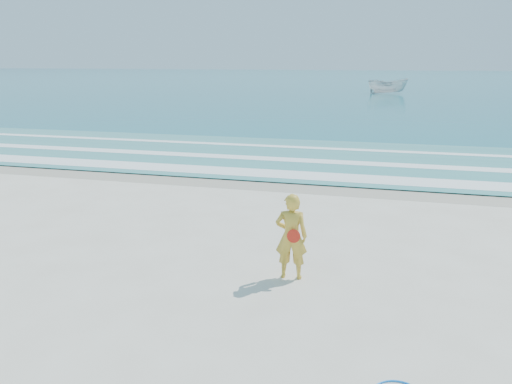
# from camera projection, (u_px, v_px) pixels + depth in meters

# --- Properties ---
(ground) EXTENTS (400.00, 400.00, 0.00)m
(ground) POSITION_uv_depth(u_px,v_px,m) (175.00, 290.00, 9.76)
(ground) COLOR silver
(ground) RESTS_ON ground
(wet_sand) EXTENTS (400.00, 2.40, 0.00)m
(wet_sand) POSITION_uv_depth(u_px,v_px,m) (275.00, 183.00, 18.18)
(wet_sand) COLOR #B2A893
(wet_sand) RESTS_ON ground
(ocean) EXTENTS (400.00, 190.00, 0.04)m
(ocean) POSITION_uv_depth(u_px,v_px,m) (371.00, 80.00, 107.92)
(ocean) COLOR #19727F
(ocean) RESTS_ON ground
(shallow) EXTENTS (400.00, 10.00, 0.01)m
(shallow) POSITION_uv_depth(u_px,v_px,m) (298.00, 157.00, 22.84)
(shallow) COLOR #59B7AD
(shallow) RESTS_ON ocean
(foam_near) EXTENTS (400.00, 1.40, 0.01)m
(foam_near) POSITION_uv_depth(u_px,v_px,m) (282.00, 174.00, 19.38)
(foam_near) COLOR white
(foam_near) RESTS_ON shallow
(foam_mid) EXTENTS (400.00, 0.90, 0.01)m
(foam_mid) POSITION_uv_depth(u_px,v_px,m) (295.00, 160.00, 22.09)
(foam_mid) COLOR white
(foam_mid) RESTS_ON shallow
(foam_far) EXTENTS (400.00, 0.60, 0.01)m
(foam_far) POSITION_uv_depth(u_px,v_px,m) (307.00, 148.00, 25.18)
(foam_far) COLOR white
(foam_far) RESTS_ON shallow
(boat) EXTENTS (5.22, 2.46, 1.94)m
(boat) POSITION_uv_depth(u_px,v_px,m) (388.00, 86.00, 64.27)
(boat) COLOR silver
(boat) RESTS_ON ocean
(woman) EXTENTS (0.69, 0.49, 1.80)m
(woman) POSITION_uv_depth(u_px,v_px,m) (291.00, 236.00, 10.11)
(woman) COLOR gold
(woman) RESTS_ON ground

